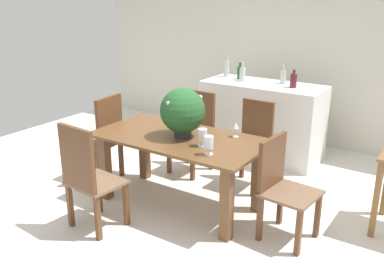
% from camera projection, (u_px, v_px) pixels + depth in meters
% --- Properties ---
extents(ground_plane, '(7.04, 7.04, 0.00)m').
position_uv_depth(ground_plane, '(182.00, 202.00, 4.55)').
color(ground_plane, silver).
extents(back_wall, '(6.40, 0.10, 2.60)m').
position_uv_depth(back_wall, '(285.00, 51.00, 6.17)').
color(back_wall, beige).
rests_on(back_wall, ground).
extents(dining_table, '(1.73, 0.91, 0.74)m').
position_uv_depth(dining_table, '(179.00, 151.00, 4.33)').
color(dining_table, brown).
rests_on(dining_table, ground).
extents(chair_far_right, '(0.42, 0.44, 0.97)m').
position_uv_depth(chair_far_right, '(253.00, 140.00, 4.84)').
color(chair_far_right, brown).
rests_on(chair_far_right, ground).
extents(chair_near_left, '(0.50, 0.45, 1.03)m').
position_uv_depth(chair_near_left, '(87.00, 174.00, 3.86)').
color(chair_near_left, brown).
rests_on(chair_near_left, ground).
extents(chair_foot_end, '(0.49, 0.49, 0.92)m').
position_uv_depth(chair_foot_end, '(281.00, 183.00, 3.79)').
color(chair_foot_end, brown).
rests_on(chair_foot_end, ground).
extents(chair_far_left, '(0.45, 0.49, 0.97)m').
position_uv_depth(chair_far_left, '(196.00, 128.00, 5.25)').
color(chair_far_left, brown).
rests_on(chair_far_left, ground).
extents(chair_head_end, '(0.51, 0.49, 1.02)m').
position_uv_depth(chair_head_end, '(103.00, 135.00, 4.92)').
color(chair_head_end, brown).
rests_on(chair_head_end, ground).
extents(flower_centerpiece, '(0.44, 0.44, 0.49)m').
position_uv_depth(flower_centerpiece, '(183.00, 111.00, 4.20)').
color(flower_centerpiece, '#333338').
rests_on(flower_centerpiece, dining_table).
extents(crystal_vase_left, '(0.08, 0.08, 0.17)m').
position_uv_depth(crystal_vase_left, '(209.00, 143.00, 3.78)').
color(crystal_vase_left, silver).
rests_on(crystal_vase_left, dining_table).
extents(crystal_vase_center_near, '(0.09, 0.09, 0.17)m').
position_uv_depth(crystal_vase_center_near, '(203.00, 136.00, 3.99)').
color(crystal_vase_center_near, silver).
rests_on(crystal_vase_center_near, dining_table).
extents(wine_glass, '(0.07, 0.07, 0.16)m').
position_uv_depth(wine_glass, '(236.00, 126.00, 4.24)').
color(wine_glass, silver).
rests_on(wine_glass, dining_table).
extents(kitchen_counter, '(1.56, 0.67, 0.99)m').
position_uv_depth(kitchen_counter, '(261.00, 120.00, 5.69)').
color(kitchen_counter, silver).
rests_on(kitchen_counter, ground).
extents(wine_bottle_tall, '(0.07, 0.07, 0.24)m').
position_uv_depth(wine_bottle_tall, '(283.00, 77.00, 5.48)').
color(wine_bottle_tall, '#B2BFB7').
rests_on(wine_bottle_tall, kitchen_counter).
extents(wine_bottle_dark, '(0.07, 0.07, 0.30)m').
position_uv_depth(wine_bottle_dark, '(227.00, 68.00, 5.93)').
color(wine_bottle_dark, '#B2BFB7').
rests_on(wine_bottle_dark, kitchen_counter).
extents(wine_bottle_amber, '(0.08, 0.08, 0.22)m').
position_uv_depth(wine_bottle_amber, '(240.00, 73.00, 5.78)').
color(wine_bottle_amber, '#194C1E').
rests_on(wine_bottle_amber, kitchen_counter).
extents(wine_bottle_green, '(0.08, 0.08, 0.27)m').
position_uv_depth(wine_bottle_green, '(242.00, 74.00, 5.64)').
color(wine_bottle_green, '#B2BFB7').
rests_on(wine_bottle_green, kitchen_counter).
extents(wine_bottle_clear, '(0.08, 0.08, 0.22)m').
position_uv_depth(wine_bottle_clear, '(293.00, 80.00, 5.27)').
color(wine_bottle_clear, '#511E28').
rests_on(wine_bottle_clear, kitchen_counter).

